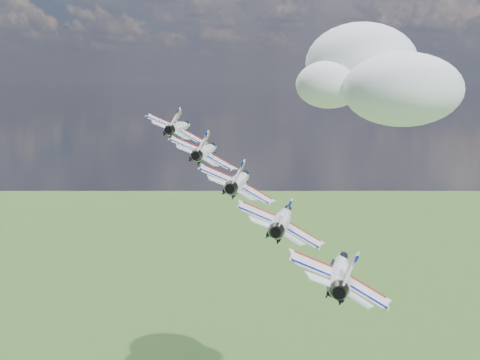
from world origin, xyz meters
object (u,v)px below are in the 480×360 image
(jet_2, at_px, (240,180))
(jet_4, at_px, (341,270))
(jet_3, at_px, (283,218))
(jet_0, at_px, (180,127))
(jet_1, at_px, (207,150))

(jet_2, distance_m, jet_4, 24.19)
(jet_3, bearing_deg, jet_4, -57.64)
(jet_2, bearing_deg, jet_4, -57.64)
(jet_2, relative_size, jet_4, 1.00)
(jet_3, bearing_deg, jet_0, 122.36)
(jet_1, bearing_deg, jet_0, 122.36)
(jet_0, relative_size, jet_3, 1.00)
(jet_0, height_order, jet_4, jet_0)
(jet_0, relative_size, jet_1, 1.00)
(jet_2, bearing_deg, jet_0, 122.36)
(jet_2, distance_m, jet_3, 12.09)
(jet_2, xyz_separation_m, jet_3, (7.77, -8.93, -2.48))
(jet_3, relative_size, jet_4, 1.00)
(jet_2, height_order, jet_3, jet_2)
(jet_0, bearing_deg, jet_2, -57.64)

